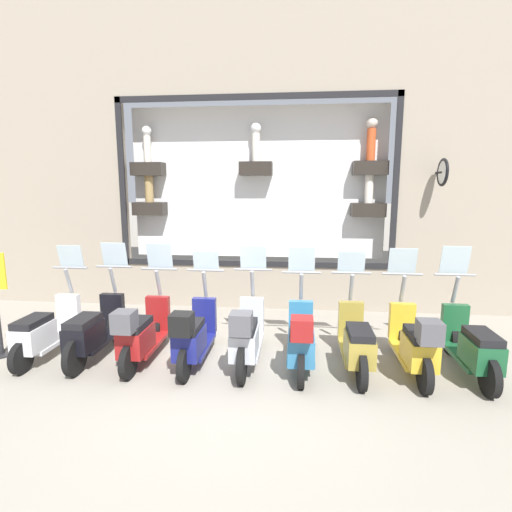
% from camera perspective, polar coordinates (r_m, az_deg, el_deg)
% --- Properties ---
extents(ground_plane, '(120.00, 120.00, 0.00)m').
position_cam_1_polar(ground_plane, '(5.52, -4.21, -17.91)').
color(ground_plane, gray).
extents(building_facade, '(1.18, 36.00, 10.22)m').
position_cam_1_polar(building_facade, '(8.86, -0.10, 27.29)').
color(building_facade, gray).
rests_on(building_facade, ground_plane).
extents(scooter_green_0, '(1.80, 0.61, 1.69)m').
position_cam_1_polar(scooter_green_0, '(6.31, 28.44, -11.20)').
color(scooter_green_0, black).
rests_on(scooter_green_0, ground_plane).
extents(scooter_yellow_1, '(1.80, 0.61, 1.65)m').
position_cam_1_polar(scooter_yellow_1, '(5.98, 21.72, -11.45)').
color(scooter_yellow_1, black).
rests_on(scooter_yellow_1, ground_plane).
extents(scooter_olive_2, '(1.80, 0.61, 1.58)m').
position_cam_1_polar(scooter_olive_2, '(5.89, 14.13, -11.81)').
color(scooter_olive_2, black).
rests_on(scooter_olive_2, ground_plane).
extents(scooter_teal_3, '(1.79, 0.60, 1.64)m').
position_cam_1_polar(scooter_teal_3, '(5.76, 6.44, -11.69)').
color(scooter_teal_3, black).
rests_on(scooter_teal_3, ground_plane).
extents(scooter_silver_4, '(1.80, 0.61, 1.65)m').
position_cam_1_polar(scooter_silver_4, '(5.80, -1.37, -11.27)').
color(scooter_silver_4, black).
rests_on(scooter_silver_4, ground_plane).
extents(scooter_navy_5, '(1.79, 0.60, 1.55)m').
position_cam_1_polar(scooter_navy_5, '(5.94, -8.94, -11.08)').
color(scooter_navy_5, black).
rests_on(scooter_navy_5, ground_plane).
extents(scooter_red_6, '(1.79, 0.60, 1.66)m').
position_cam_1_polar(scooter_red_6, '(6.18, -16.00, -10.45)').
color(scooter_red_6, black).
rests_on(scooter_red_6, ground_plane).
extents(scooter_black_7, '(1.80, 0.61, 1.67)m').
position_cam_1_polar(scooter_black_7, '(6.56, -22.14, -9.84)').
color(scooter_black_7, black).
rests_on(scooter_black_7, ground_plane).
extents(scooter_white_8, '(1.79, 0.61, 1.61)m').
position_cam_1_polar(scooter_white_8, '(6.95, -27.87, -9.38)').
color(scooter_white_8, black).
rests_on(scooter_white_8, ground_plane).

